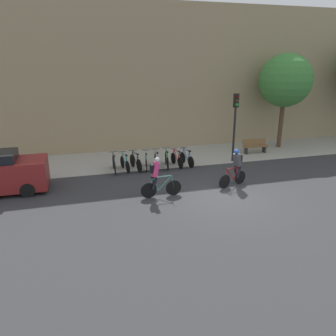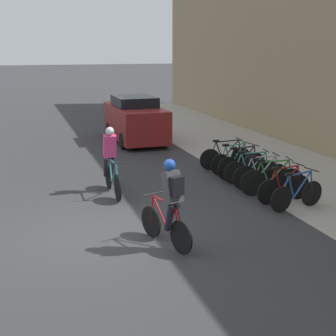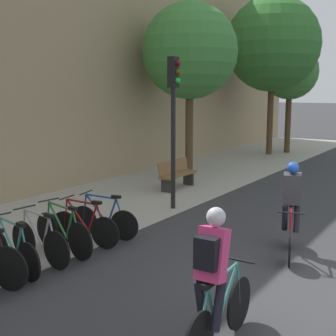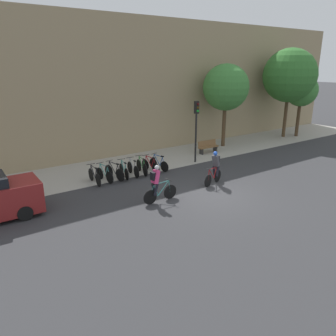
{
  "view_description": "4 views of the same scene",
  "coord_description": "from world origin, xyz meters",
  "px_view_note": "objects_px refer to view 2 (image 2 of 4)",
  "views": [
    {
      "loc": [
        -5.77,
        -11.86,
        5.58
      ],
      "look_at": [
        -1.88,
        2.18,
        0.82
      ],
      "focal_mm": 35.0,
      "sensor_mm": 36.0,
      "label": 1
    },
    {
      "loc": [
        9.13,
        -1.45,
        3.79
      ],
      "look_at": [
        -2.19,
        2.24,
        0.71
      ],
      "focal_mm": 50.0,
      "sensor_mm": 36.0,
      "label": 2
    },
    {
      "loc": [
        -7.26,
        -1.48,
        3.09
      ],
      "look_at": [
        0.28,
        3.41,
        1.56
      ],
      "focal_mm": 50.0,
      "sensor_mm": 36.0,
      "label": 3
    },
    {
      "loc": [
        -10.15,
        -10.85,
        6.08
      ],
      "look_at": [
        -1.37,
        1.92,
        1.12
      ],
      "focal_mm": 35.0,
      "sensor_mm": 36.0,
      "label": 4
    }
  ],
  "objects_px": {
    "cyclist_grey": "(170,201)",
    "parked_bike_4": "(261,175)",
    "parked_bike_0": "(225,157)",
    "parked_bike_3": "(251,170)",
    "parked_bike_6": "(284,187)",
    "parked_bike_2": "(242,165)",
    "parked_car": "(135,120)",
    "parked_bike_1": "(233,161)",
    "cyclist_pink": "(111,158)",
    "parked_bike_7": "(297,194)",
    "parked_bike_5": "(272,180)"
  },
  "relations": [
    {
      "from": "parked_bike_1",
      "to": "parked_bike_3",
      "type": "height_order",
      "value": "parked_bike_1"
    },
    {
      "from": "cyclist_grey",
      "to": "parked_bike_2",
      "type": "height_order",
      "value": "cyclist_grey"
    },
    {
      "from": "parked_bike_1",
      "to": "parked_bike_6",
      "type": "distance_m",
      "value": 2.89
    },
    {
      "from": "parked_bike_1",
      "to": "parked_car",
      "type": "xyz_separation_m",
      "value": [
        -5.91,
        -1.61,
        0.5
      ]
    },
    {
      "from": "cyclist_grey",
      "to": "parked_bike_4",
      "type": "relative_size",
      "value": 1.08
    },
    {
      "from": "cyclist_grey",
      "to": "parked_bike_5",
      "type": "distance_m",
      "value": 4.32
    },
    {
      "from": "parked_bike_6",
      "to": "parked_bike_7",
      "type": "bearing_deg",
      "value": -0.01
    },
    {
      "from": "cyclist_pink",
      "to": "parked_bike_4",
      "type": "relative_size",
      "value": 1.1
    },
    {
      "from": "parked_bike_0",
      "to": "parked_car",
      "type": "relative_size",
      "value": 0.4
    },
    {
      "from": "parked_bike_2",
      "to": "parked_bike_3",
      "type": "relative_size",
      "value": 1.06
    },
    {
      "from": "parked_bike_3",
      "to": "parked_bike_6",
      "type": "distance_m",
      "value": 1.74
    },
    {
      "from": "parked_bike_6",
      "to": "parked_car",
      "type": "relative_size",
      "value": 0.37
    },
    {
      "from": "cyclist_grey",
      "to": "parked_bike_4",
      "type": "distance_m",
      "value": 4.66
    },
    {
      "from": "cyclist_pink",
      "to": "cyclist_grey",
      "type": "bearing_deg",
      "value": 5.71
    },
    {
      "from": "parked_bike_2",
      "to": "parked_bike_6",
      "type": "bearing_deg",
      "value": -0.01
    },
    {
      "from": "parked_bike_6",
      "to": "parked_car",
      "type": "xyz_separation_m",
      "value": [
        -8.81,
        -1.61,
        0.51
      ]
    },
    {
      "from": "parked_car",
      "to": "parked_bike_3",
      "type": "bearing_deg",
      "value": 12.87
    },
    {
      "from": "parked_bike_1",
      "to": "parked_bike_7",
      "type": "distance_m",
      "value": 3.47
    },
    {
      "from": "cyclist_pink",
      "to": "parked_bike_5",
      "type": "distance_m",
      "value": 4.28
    },
    {
      "from": "parked_bike_6",
      "to": "parked_car",
      "type": "height_order",
      "value": "parked_car"
    },
    {
      "from": "parked_bike_1",
      "to": "parked_bike_7",
      "type": "relative_size",
      "value": 1.01
    },
    {
      "from": "parked_bike_0",
      "to": "parked_bike_6",
      "type": "height_order",
      "value": "parked_bike_0"
    },
    {
      "from": "parked_bike_5",
      "to": "parked_bike_7",
      "type": "xyz_separation_m",
      "value": [
        1.16,
        -0.0,
        -0.03
      ]
    },
    {
      "from": "parked_bike_5",
      "to": "parked_bike_7",
      "type": "distance_m",
      "value": 1.16
    },
    {
      "from": "cyclist_grey",
      "to": "parked_bike_2",
      "type": "xyz_separation_m",
      "value": [
        -4.08,
        3.59,
        -0.53
      ]
    },
    {
      "from": "parked_bike_5",
      "to": "parked_bike_6",
      "type": "bearing_deg",
      "value": -0.03
    },
    {
      "from": "parked_bike_0",
      "to": "parked_car",
      "type": "xyz_separation_m",
      "value": [
        -5.33,
        -1.61,
        0.49
      ]
    },
    {
      "from": "parked_bike_0",
      "to": "parked_bike_3",
      "type": "relative_size",
      "value": 1.07
    },
    {
      "from": "parked_bike_7",
      "to": "parked_bike_5",
      "type": "bearing_deg",
      "value": 179.98
    },
    {
      "from": "cyclist_pink",
      "to": "cyclist_grey",
      "type": "relative_size",
      "value": 1.02
    },
    {
      "from": "parked_bike_1",
      "to": "cyclist_pink",
      "type": "bearing_deg",
      "value": -78.58
    },
    {
      "from": "parked_bike_2",
      "to": "parked_bike_3",
      "type": "distance_m",
      "value": 0.58
    },
    {
      "from": "cyclist_pink",
      "to": "parked_bike_1",
      "type": "bearing_deg",
      "value": 101.42
    },
    {
      "from": "parked_bike_2",
      "to": "parked_bike_4",
      "type": "relative_size",
      "value": 1.05
    },
    {
      "from": "parked_bike_5",
      "to": "parked_bike_2",
      "type": "bearing_deg",
      "value": 179.99
    },
    {
      "from": "parked_bike_4",
      "to": "parked_bike_5",
      "type": "xyz_separation_m",
      "value": [
        0.58,
        -0.0,
        0.01
      ]
    },
    {
      "from": "parked_bike_4",
      "to": "parked_bike_1",
      "type": "bearing_deg",
      "value": -179.99
    },
    {
      "from": "parked_bike_5",
      "to": "parked_bike_6",
      "type": "xyz_separation_m",
      "value": [
        0.58,
        -0.0,
        -0.02
      ]
    },
    {
      "from": "parked_bike_5",
      "to": "cyclist_pink",
      "type": "bearing_deg",
      "value": -110.83
    },
    {
      "from": "parked_bike_2",
      "to": "parked_bike_5",
      "type": "distance_m",
      "value": 1.73
    },
    {
      "from": "parked_car",
      "to": "parked_bike_2",
      "type": "bearing_deg",
      "value": 13.97
    },
    {
      "from": "parked_bike_3",
      "to": "parked_bike_5",
      "type": "xyz_separation_m",
      "value": [
        1.16,
        0.0,
        0.02
      ]
    },
    {
      "from": "cyclist_grey",
      "to": "parked_car",
      "type": "relative_size",
      "value": 0.41
    },
    {
      "from": "parked_bike_5",
      "to": "parked_bike_6",
      "type": "distance_m",
      "value": 0.58
    },
    {
      "from": "parked_bike_5",
      "to": "parked_car",
      "type": "relative_size",
      "value": 0.4
    },
    {
      "from": "parked_bike_4",
      "to": "parked_bike_7",
      "type": "bearing_deg",
      "value": -0.03
    },
    {
      "from": "parked_bike_4",
      "to": "parked_bike_7",
      "type": "distance_m",
      "value": 1.74
    },
    {
      "from": "parked_bike_6",
      "to": "parked_car",
      "type": "distance_m",
      "value": 8.97
    },
    {
      "from": "parked_bike_0",
      "to": "parked_bike_5",
      "type": "relative_size",
      "value": 1.01
    },
    {
      "from": "parked_bike_0",
      "to": "parked_bike_6",
      "type": "xyz_separation_m",
      "value": [
        3.47,
        0.0,
        -0.02
      ]
    }
  ]
}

